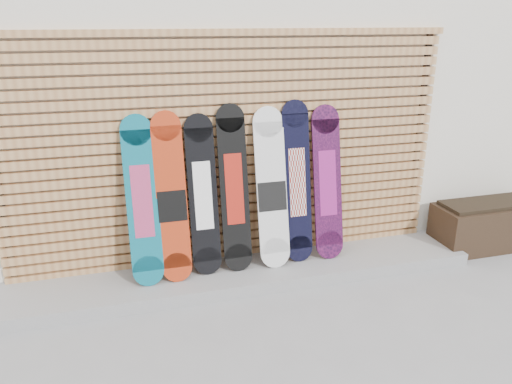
# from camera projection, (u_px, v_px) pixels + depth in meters

# --- Properties ---
(ground) EXTENTS (80.00, 80.00, 0.00)m
(ground) POSITION_uv_depth(u_px,v_px,m) (276.00, 315.00, 4.23)
(ground) COLOR gray
(ground) RESTS_ON ground
(building) EXTENTS (12.00, 5.00, 3.60)m
(building) POSITION_uv_depth(u_px,v_px,m) (234.00, 62.00, 6.94)
(building) COLOR silver
(building) RESTS_ON ground
(concrete_step) EXTENTS (4.60, 0.70, 0.12)m
(concrete_step) POSITION_uv_depth(u_px,v_px,m) (239.00, 274.00, 4.79)
(concrete_step) COLOR gray
(concrete_step) RESTS_ON ground
(slat_wall) EXTENTS (4.26, 0.08, 2.29)m
(slat_wall) POSITION_uv_depth(u_px,v_px,m) (231.00, 150.00, 4.67)
(slat_wall) COLOR #B07A49
(slat_wall) RESTS_ON ground
(planter_box) EXTENTS (1.17, 0.49, 0.53)m
(planter_box) POSITION_uv_depth(u_px,v_px,m) (487.00, 225.00, 5.41)
(planter_box) COLOR black
(planter_box) RESTS_ON ground
(snowboard_0) EXTENTS (0.28, 0.38, 1.49)m
(snowboard_0) POSITION_uv_depth(u_px,v_px,m) (142.00, 201.00, 4.37)
(snowboard_0) COLOR #0C6378
(snowboard_0) RESTS_ON concrete_step
(snowboard_1) EXTENTS (0.27, 0.38, 1.50)m
(snowboard_1) POSITION_uv_depth(u_px,v_px,m) (172.00, 199.00, 4.44)
(snowboard_1) COLOR #AF3012
(snowboard_1) RESTS_ON concrete_step
(snowboard_2) EXTENTS (0.26, 0.32, 1.46)m
(snowboard_2) POSITION_uv_depth(u_px,v_px,m) (203.00, 196.00, 4.54)
(snowboard_2) COLOR black
(snowboard_2) RESTS_ON concrete_step
(snowboard_3) EXTENTS (0.27, 0.33, 1.54)m
(snowboard_3) POSITION_uv_depth(u_px,v_px,m) (234.00, 189.00, 4.60)
(snowboard_3) COLOR black
(snowboard_3) RESTS_ON concrete_step
(snowboard_4) EXTENTS (0.29, 0.36, 1.50)m
(snowboard_4) POSITION_uv_depth(u_px,v_px,m) (272.00, 189.00, 4.68)
(snowboard_4) COLOR silver
(snowboard_4) RESTS_ON concrete_step
(snowboard_5) EXTENTS (0.26, 0.30, 1.55)m
(snowboard_5) POSITION_uv_depth(u_px,v_px,m) (297.00, 182.00, 4.77)
(snowboard_5) COLOR black
(snowboard_5) RESTS_ON concrete_step
(snowboard_6) EXTENTS (0.28, 0.33, 1.49)m
(snowboard_6) POSITION_uv_depth(u_px,v_px,m) (327.00, 183.00, 4.85)
(snowboard_6) COLOR black
(snowboard_6) RESTS_ON concrete_step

